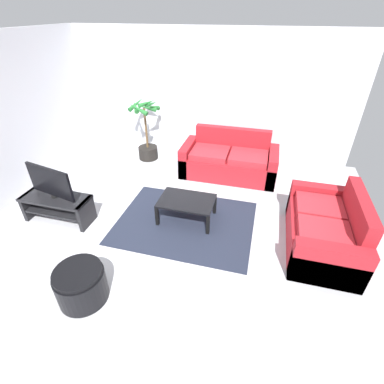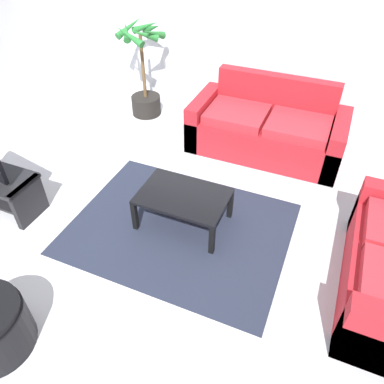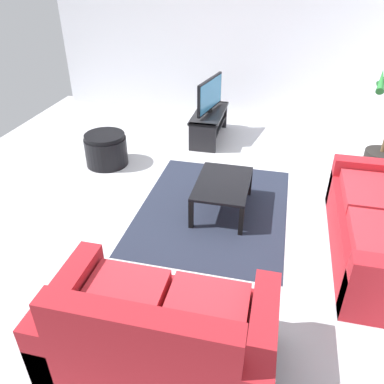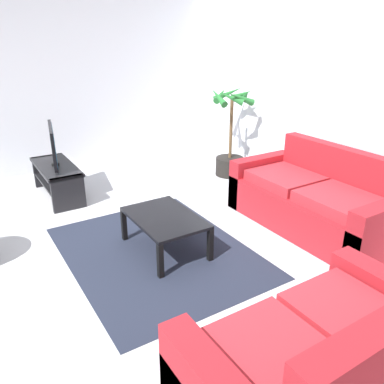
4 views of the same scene
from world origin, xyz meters
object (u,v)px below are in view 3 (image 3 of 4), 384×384
Objects in this scene: couch_loveseat at (159,335)px; tv at (210,95)px; tv_stand at (209,121)px; ottoman at (106,149)px; coffee_table at (223,186)px.

tv reaches higher than couch_loveseat.
tv_stand is 1.75m from ottoman.
couch_loveseat is 4.15m from tv.
tv is at bearing -173.75° from couch_loveseat.
coffee_table is (2.02, 0.56, 0.04)m from tv_stand.
ottoman is (-0.79, -1.80, -0.11)m from coffee_table.
couch_loveseat is 2.09m from coffee_table.
couch_loveseat is 1.79× the size of coffee_table.
ottoman is at bearing -45.20° from tv.
ottoman is (1.23, -1.24, -0.07)m from tv_stand.
couch_loveseat is at bearing 6.29° from tv_stand.
couch_loveseat is 1.84× the size of tv.
ottoman is (1.23, -1.24, -0.50)m from tv.
ottoman reaches higher than tv_stand.
couch_loveseat is 2.69× the size of ottoman.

